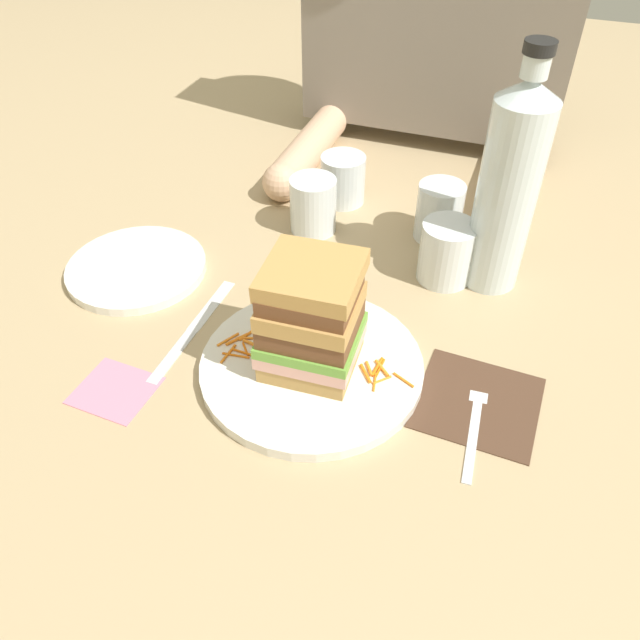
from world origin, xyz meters
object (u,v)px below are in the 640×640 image
object	(u,v)px
empty_tumbler_0	(313,205)
empty_tumbler_1	(439,212)
fork	(476,415)
empty_tumbler_2	(343,179)
napkin_pink	(115,390)
side_plate	(137,268)
main_plate	(311,366)
napkin_dark	(478,402)
knife	(191,331)
water_bottle	(508,187)
sandwich	(311,319)
juice_glass	(446,255)

from	to	relation	value
empty_tumbler_0	empty_tumbler_1	xyz separation A→B (m)	(0.18, 0.04, 0.00)
fork	empty_tumbler_2	bearing A→B (deg)	126.34
napkin_pink	side_plate	bearing A→B (deg)	115.77
main_plate	empty_tumbler_1	world-z (taller)	empty_tumbler_1
main_plate	napkin_pink	distance (m)	0.23
empty_tumbler_1	empty_tumbler_2	distance (m)	0.17
empty_tumbler_0	empty_tumbler_2	bearing A→B (deg)	80.59
napkin_dark	knife	xyz separation A→B (m)	(-0.36, -0.01, 0.00)
water_bottle	side_plate	bearing A→B (deg)	-161.90
fork	empty_tumbler_0	size ratio (longest dim) A/B	1.98
knife	empty_tumbler_1	distance (m)	0.40
water_bottle	side_plate	size ratio (longest dim) A/B	1.65
sandwich	empty_tumbler_2	bearing A→B (deg)	102.99
empty_tumbler_1	empty_tumbler_2	size ratio (longest dim) A/B	1.11
water_bottle	main_plate	bearing A→B (deg)	-124.32
sandwich	side_plate	size ratio (longest dim) A/B	0.71
juice_glass	fork	bearing A→B (deg)	-70.18
juice_glass	napkin_pink	size ratio (longest dim) A/B	0.99
empty_tumbler_2	knife	bearing A→B (deg)	-102.28
napkin_dark	empty_tumbler_0	size ratio (longest dim) A/B	1.57
main_plate	juice_glass	world-z (taller)	juice_glass
side_plate	juice_glass	bearing A→B (deg)	18.22
knife	side_plate	xyz separation A→B (m)	(-0.13, 0.08, 0.00)
side_plate	napkin_dark	bearing A→B (deg)	-9.21
juice_glass	napkin_pink	world-z (taller)	juice_glass
water_bottle	side_plate	distance (m)	0.51
juice_glass	side_plate	xyz separation A→B (m)	(-0.41, -0.13, -0.03)
napkin_dark	napkin_pink	size ratio (longest dim) A/B	1.54
main_plate	empty_tumbler_0	xyz separation A→B (m)	(-0.10, 0.28, 0.03)
knife	juice_glass	xyz separation A→B (m)	(0.27, 0.22, 0.04)
sandwich	juice_glass	xyz separation A→B (m)	(0.11, 0.23, -0.04)
sandwich	napkin_pink	distance (m)	0.24
empty_tumbler_2	napkin_pink	world-z (taller)	empty_tumbler_2
water_bottle	empty_tumbler_1	xyz separation A→B (m)	(-0.09, 0.08, -0.10)
sandwich	empty_tumbler_0	bearing A→B (deg)	110.00
main_plate	side_plate	world-z (taller)	main_plate
empty_tumbler_1	empty_tumbler_0	bearing A→B (deg)	-166.18
main_plate	empty_tumbler_0	world-z (taller)	empty_tumbler_0
knife	juice_glass	size ratio (longest dim) A/B	2.36
knife	water_bottle	xyz separation A→B (m)	(0.33, 0.24, 0.14)
knife	empty_tumbler_0	world-z (taller)	empty_tumbler_0
napkin_dark	side_plate	bearing A→B (deg)	170.79
main_plate	napkin_pink	size ratio (longest dim) A/B	3.04
empty_tumbler_1	water_bottle	bearing A→B (deg)	-40.75
side_plate	napkin_pink	bearing A→B (deg)	-64.23
fork	water_bottle	size ratio (longest dim) A/B	0.53
main_plate	sandwich	distance (m)	0.07
fork	side_plate	bearing A→B (deg)	168.30
fork	juice_glass	xyz separation A→B (m)	(-0.08, 0.24, 0.03)
empty_tumbler_2	empty_tumbler_0	bearing A→B (deg)	-99.41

